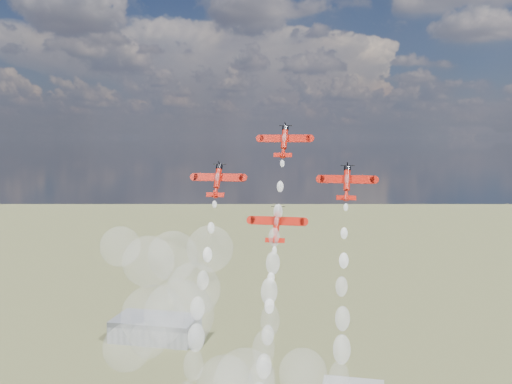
{
  "coord_description": "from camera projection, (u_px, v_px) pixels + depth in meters",
  "views": [
    {
      "loc": [
        6.0,
        -119.91,
        121.8
      ],
      "look_at": [
        -20.8,
        6.82,
        108.84
      ],
      "focal_mm": 38.0,
      "sensor_mm": 36.0,
      "label": 1
    }
  ],
  "objects": [
    {
      "name": "smoke_trail_left",
      "position": [
        190.0,
        377.0,
        113.73
      ],
      "size": [
        5.23,
        27.07,
        46.04
      ],
      "color": "white",
      "rests_on": "plane_left"
    },
    {
      "name": "drifted_smoke_cloud",
      "position": [
        190.0,
        318.0,
        156.24
      ],
      "size": [
        65.76,
        40.41,
        53.71
      ],
      "color": "white",
      "rests_on": "ground"
    },
    {
      "name": "plane_lead",
      "position": [
        284.0,
        141.0,
        132.83
      ],
      "size": [
        12.46,
        6.61,
        8.11
      ],
      "rotation": [
        1.06,
        0.0,
        0.0
      ],
      "color": "red",
      "rests_on": "ground"
    },
    {
      "name": "plane_left",
      "position": [
        218.0,
        180.0,
        131.76
      ],
      "size": [
        12.46,
        6.61,
        8.11
      ],
      "rotation": [
        1.06,
        0.0,
        0.0
      ],
      "color": "red",
      "rests_on": "ground"
    },
    {
      "name": "smoke_trail_lead",
      "position": [
        266.0,
        330.0,
        114.92
      ],
      "size": [
        5.29,
        27.78,
        46.34
      ],
      "color": "white",
      "rests_on": "plane_lead"
    },
    {
      "name": "plane_slot",
      "position": [
        277.0,
        224.0,
        124.28
      ],
      "size": [
        12.46,
        6.61,
        8.11
      ],
      "rotation": [
        1.06,
        0.0,
        0.0
      ],
      "color": "red",
      "rests_on": "ground"
    },
    {
      "name": "plane_right",
      "position": [
        347.0,
        182.0,
        125.35
      ],
      "size": [
        12.46,
        6.61,
        8.11
      ],
      "rotation": [
        1.06,
        0.0,
        0.0
      ],
      "color": "red",
      "rests_on": "ground"
    },
    {
      "name": "hangar",
      "position": [
        156.0,
        328.0,
        329.39
      ],
      "size": [
        50.0,
        28.0,
        13.0
      ],
      "color": "gray",
      "rests_on": "ground"
    }
  ]
}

